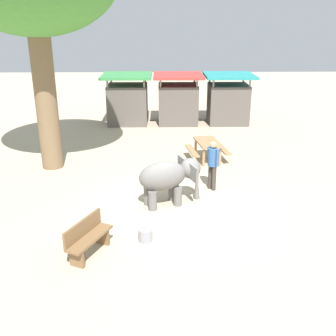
% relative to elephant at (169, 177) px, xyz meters
% --- Properties ---
extents(ground_plane, '(60.00, 60.00, 0.00)m').
position_rel_elephant_xyz_m(ground_plane, '(0.16, -0.12, -0.87)').
color(ground_plane, '#BAA88C').
extents(elephant, '(1.95, 1.53, 1.36)m').
position_rel_elephant_xyz_m(elephant, '(0.00, 0.00, 0.00)').
color(elephant, slate).
rests_on(elephant, ground_plane).
extents(person_handler, '(0.33, 0.43, 1.62)m').
position_rel_elephant_xyz_m(person_handler, '(1.41, 1.04, 0.08)').
color(person_handler, '#3F3833').
rests_on(person_handler, ground_plane).
extents(wooden_bench, '(0.96, 1.44, 0.88)m').
position_rel_elephant_xyz_m(wooden_bench, '(-1.97, -2.70, -0.40)').
color(wooden_bench, brown).
rests_on(wooden_bench, ground_plane).
extents(picnic_table_near, '(1.71, 1.72, 0.78)m').
position_rel_elephant_xyz_m(picnic_table_near, '(1.57, 3.80, -0.28)').
color(picnic_table_near, '#9E7A51').
rests_on(picnic_table_near, ground_plane).
extents(market_stall_green, '(2.50, 2.50, 2.52)m').
position_rel_elephant_xyz_m(market_stall_green, '(-1.94, 9.67, 0.27)').
color(market_stall_green, '#59514C').
rests_on(market_stall_green, ground_plane).
extents(market_stall_red, '(2.50, 2.50, 2.52)m').
position_rel_elephant_xyz_m(market_stall_red, '(0.66, 9.67, 0.27)').
color(market_stall_red, '#59514C').
rests_on(market_stall_red, ground_plane).
extents(market_stall_teal, '(2.50, 2.50, 2.52)m').
position_rel_elephant_xyz_m(market_stall_teal, '(3.26, 9.67, 0.27)').
color(market_stall_teal, '#59514C').
rests_on(market_stall_teal, ground_plane).
extents(feed_bucket, '(0.36, 0.36, 0.32)m').
position_rel_elephant_xyz_m(feed_bucket, '(-0.64, -2.12, -0.71)').
color(feed_bucket, gray).
rests_on(feed_bucket, ground_plane).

